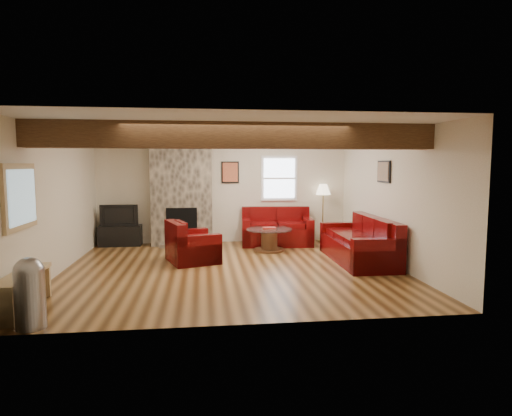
{
  "coord_description": "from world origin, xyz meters",
  "views": [
    {
      "loc": [
        -0.5,
        -7.61,
        1.88
      ],
      "look_at": [
        0.49,
        0.4,
        1.06
      ],
      "focal_mm": 30.0,
      "sensor_mm": 36.0,
      "label": 1
    }
  ],
  "objects_px": {
    "coffee_table": "(269,240)",
    "television": "(120,215)",
    "sofa_three": "(358,240)",
    "armchair_red": "(193,241)",
    "tv_cabinet": "(120,236)",
    "floor_lamp": "(323,193)",
    "loveseat": "(277,226)"
  },
  "relations": [
    {
      "from": "coffee_table",
      "to": "television",
      "type": "xyz_separation_m",
      "value": [
        -3.35,
        1.02,
        0.48
      ]
    },
    {
      "from": "coffee_table",
      "to": "tv_cabinet",
      "type": "relative_size",
      "value": 1.05
    },
    {
      "from": "loveseat",
      "to": "floor_lamp",
      "type": "relative_size",
      "value": 1.16
    },
    {
      "from": "sofa_three",
      "to": "tv_cabinet",
      "type": "relative_size",
      "value": 2.33
    },
    {
      "from": "loveseat",
      "to": "television",
      "type": "height_order",
      "value": "television"
    },
    {
      "from": "coffee_table",
      "to": "tv_cabinet",
      "type": "xyz_separation_m",
      "value": [
        -3.35,
        1.02,
        -0.01
      ]
    },
    {
      "from": "sofa_three",
      "to": "loveseat",
      "type": "distance_m",
      "value": 2.32
    },
    {
      "from": "armchair_red",
      "to": "television",
      "type": "distance_m",
      "value": 2.55
    },
    {
      "from": "television",
      "to": "coffee_table",
      "type": "bearing_deg",
      "value": -16.94
    },
    {
      "from": "sofa_three",
      "to": "loveseat",
      "type": "height_order",
      "value": "loveseat"
    },
    {
      "from": "tv_cabinet",
      "to": "armchair_red",
      "type": "bearing_deg",
      "value": -47.41
    },
    {
      "from": "armchair_red",
      "to": "coffee_table",
      "type": "relative_size",
      "value": 0.98
    },
    {
      "from": "sofa_three",
      "to": "loveseat",
      "type": "xyz_separation_m",
      "value": [
        -1.27,
        1.94,
        0.0
      ]
    },
    {
      "from": "tv_cabinet",
      "to": "television",
      "type": "bearing_deg",
      "value": 0.0
    },
    {
      "from": "loveseat",
      "to": "television",
      "type": "bearing_deg",
      "value": 179.97
    },
    {
      "from": "armchair_red",
      "to": "coffee_table",
      "type": "xyz_separation_m",
      "value": [
        1.64,
        0.84,
        -0.15
      ]
    },
    {
      "from": "sofa_three",
      "to": "coffee_table",
      "type": "distance_m",
      "value": 1.99
    },
    {
      "from": "television",
      "to": "floor_lamp",
      "type": "relative_size",
      "value": 0.6
    },
    {
      "from": "television",
      "to": "loveseat",
      "type": "bearing_deg",
      "value": -4.71
    },
    {
      "from": "armchair_red",
      "to": "television",
      "type": "height_order",
      "value": "television"
    },
    {
      "from": "loveseat",
      "to": "floor_lamp",
      "type": "xyz_separation_m",
      "value": [
        1.2,
        0.28,
        0.77
      ]
    },
    {
      "from": "sofa_three",
      "to": "armchair_red",
      "type": "relative_size",
      "value": 2.27
    },
    {
      "from": "coffee_table",
      "to": "floor_lamp",
      "type": "height_order",
      "value": "floor_lamp"
    },
    {
      "from": "coffee_table",
      "to": "television",
      "type": "bearing_deg",
      "value": 163.06
    },
    {
      "from": "coffee_table",
      "to": "sofa_three",
      "type": "bearing_deg",
      "value": -37.92
    },
    {
      "from": "loveseat",
      "to": "coffee_table",
      "type": "relative_size",
      "value": 1.63
    },
    {
      "from": "armchair_red",
      "to": "tv_cabinet",
      "type": "distance_m",
      "value": 2.53
    },
    {
      "from": "armchair_red",
      "to": "coffee_table",
      "type": "distance_m",
      "value": 1.85
    },
    {
      "from": "armchair_red",
      "to": "tv_cabinet",
      "type": "xyz_separation_m",
      "value": [
        -1.71,
        1.86,
        -0.16
      ]
    },
    {
      "from": "armchair_red",
      "to": "loveseat",
      "type": "bearing_deg",
      "value": -69.04
    },
    {
      "from": "sofa_three",
      "to": "floor_lamp",
      "type": "distance_m",
      "value": 2.35
    },
    {
      "from": "loveseat",
      "to": "armchair_red",
      "type": "bearing_deg",
      "value": -136.33
    }
  ]
}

